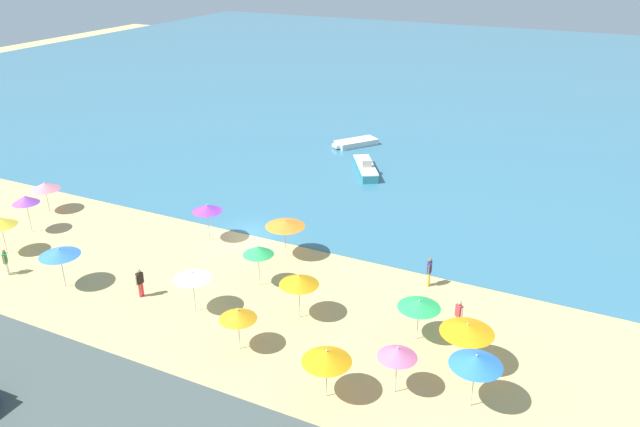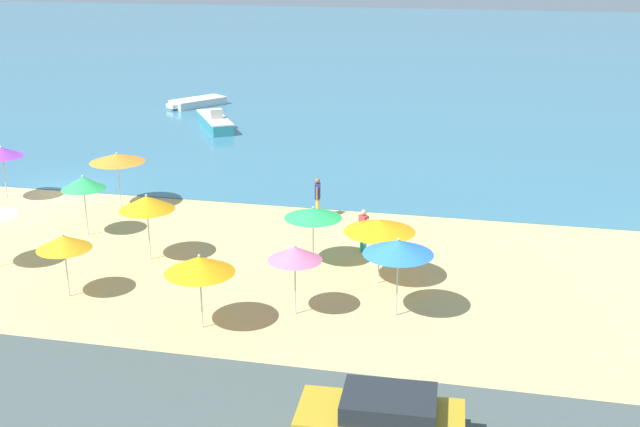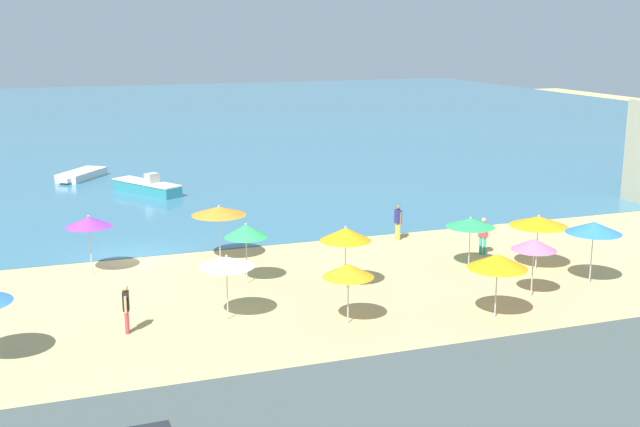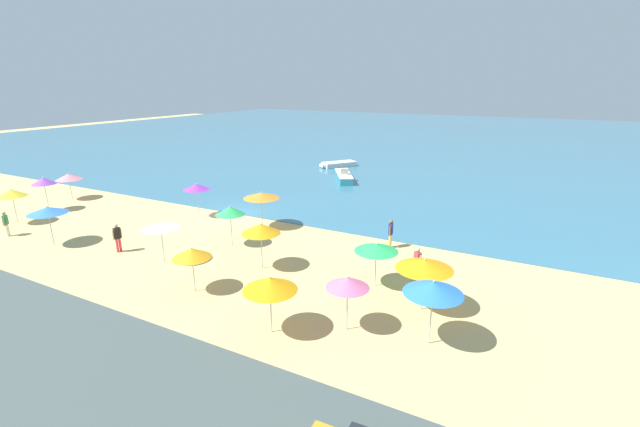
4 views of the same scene
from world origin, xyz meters
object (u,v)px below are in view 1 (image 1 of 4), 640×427
Objects in this scene: beach_umbrella_5 at (45,186)px; beach_umbrella_14 at (419,304)px; skiff_nearshore at (356,143)px; beach_umbrella_3 at (59,252)px; beach_umbrella_11 at (192,275)px; beach_umbrella_12 at (467,328)px; beach_umbrella_13 at (285,223)px; beach_umbrella_0 at (327,356)px; bather_2 at (459,314)px; skiff_offshore at (365,168)px; beach_umbrella_2 at (0,222)px; beach_umbrella_10 at (476,360)px; beach_umbrella_9 at (207,208)px; beach_umbrella_1 at (25,200)px; bather_3 at (140,281)px; beach_umbrella_4 at (397,353)px; bather_1 at (429,270)px; bather_0 at (5,261)px; beach_umbrella_6 at (238,314)px; beach_umbrella_7 at (299,280)px; beach_umbrella_8 at (258,250)px.

beach_umbrella_5 is 29.12m from beach_umbrella_14.
beach_umbrella_3 is at bearing -98.87° from skiff_nearshore.
beach_umbrella_12 is (14.08, 1.56, -0.03)m from beach_umbrella_11.
skiff_nearshore is at bearing 101.98° from beach_umbrella_13.
beach_umbrella_0 is at bearing -18.89° from beach_umbrella_5.
skiff_offshore is (-12.83, 19.15, -0.53)m from bather_2.
beach_umbrella_0 is 24.06m from beach_umbrella_2.
beach_umbrella_10 is (5.81, 2.16, 0.24)m from beach_umbrella_0.
beach_umbrella_9 reaches higher than beach_umbrella_11.
bather_3 is (12.23, -3.19, -1.40)m from beach_umbrella_1.
beach_umbrella_4 is 0.90× the size of beach_umbrella_10.
beach_umbrella_5 is (-2.84, 5.96, -0.28)m from beach_umbrella_2.
beach_umbrella_9 reaches higher than beach_umbrella_12.
beach_umbrella_2 is at bearing -64.48° from beach_umbrella_5.
bather_1 reaches higher than skiff_nearshore.
bather_0 is at bearing -53.95° from beach_umbrella_1.
beach_umbrella_6 is at bearing -0.49° from bather_0.
beach_umbrella_13 is 1.46× the size of bather_2.
beach_umbrella_3 reaches higher than beach_umbrella_14.
beach_umbrella_0 is 1.03× the size of beach_umbrella_4.
beach_umbrella_13 is at bearing 126.55° from beach_umbrella_0.
skiff_nearshore is at bearing 107.17° from beach_umbrella_7.
beach_umbrella_11 reaches higher than beach_umbrella_5.
bather_0 is 0.93× the size of bather_1.
bather_2 is at bearing -3.29° from beach_umbrella_5.
beach_umbrella_11 is (-3.95, 1.80, 0.21)m from beach_umbrella_6.
beach_umbrella_5 is at bearing 167.89° from beach_umbrella_10.
beach_umbrella_4 is 13.75m from beach_umbrella_13.
beach_umbrella_1 is at bearing 166.27° from beach_umbrella_0.
beach_umbrella_4 is at bearing -27.34° from beach_umbrella_7.
beach_umbrella_4 is 11.91m from beach_umbrella_11.
beach_umbrella_14 is at bearing 10.51° from bather_0.
beach_umbrella_6 is 0.53× the size of skiff_nearshore.
beach_umbrella_7 reaches higher than skiff_offshore.
skiff_nearshore is at bearing 118.60° from beach_umbrella_14.
beach_umbrella_9 is 22.70m from skiff_nearshore.
beach_umbrella_4 is 0.99× the size of beach_umbrella_11.
beach_umbrella_6 is 0.88× the size of beach_umbrella_9.
beach_umbrella_0 is at bearing -13.29° from beach_umbrella_6.
skiff_offshore is (4.48, 16.18, -1.84)m from beach_umbrella_9.
skiff_offshore is (-5.05, 21.58, -1.80)m from beach_umbrella_7.
beach_umbrella_11 is at bearing -59.94° from beach_umbrella_9.
skiff_offshore is (-10.21, 15.50, -0.55)m from bather_1.
beach_umbrella_9 reaches higher than beach_umbrella_4.
beach_umbrella_8 is at bearing 2.47° from beach_umbrella_1.
beach_umbrella_2 is 1.47× the size of bather_3.
bather_2 is 0.40× the size of skiff_nearshore.
bather_2 is at bearing 15.00° from bather_3.
bather_1 is at bearing -56.64° from skiff_offshore.
bather_2 is 17.24m from bather_3.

